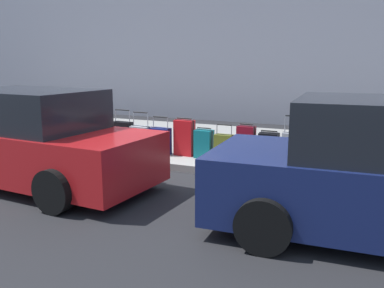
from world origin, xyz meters
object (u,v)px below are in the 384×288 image
at_px(suitcase_olive_6, 224,148).
at_px(suitcase_black_11, 123,135).
at_px(suitcase_navy_2, 324,154).
at_px(suitcase_red_8, 184,138).
at_px(suitcase_teal_0, 378,160).
at_px(suitcase_red_1, 350,152).
at_px(suitcase_teal_7, 204,144).
at_px(suitcase_navy_9, 161,141).
at_px(suitcase_silver_10, 141,139).
at_px(suitcase_black_4, 269,149).
at_px(suitcase_silver_3, 296,150).
at_px(suitcase_maroon_5, 246,144).
at_px(fire_hydrant, 88,128).
at_px(parked_car_red_1, 30,141).
at_px(bollard_post, 63,129).

xyz_separation_m(suitcase_olive_6, suitcase_black_11, (2.44, -0.11, 0.05)).
distance_m(suitcase_navy_2, suitcase_red_8, 2.82).
bearing_deg(suitcase_teal_0, suitcase_red_1, 9.13).
bearing_deg(suitcase_teal_7, suitcase_navy_2, 179.14).
bearing_deg(suitcase_navy_9, suitcase_teal_7, -176.41).
bearing_deg(suitcase_silver_10, suitcase_black_4, -178.52).
bearing_deg(suitcase_teal_0, suitcase_black_11, -0.29).
bearing_deg(suitcase_red_1, suitcase_silver_3, -3.88).
height_order(suitcase_teal_0, suitcase_silver_10, suitcase_silver_10).
distance_m(suitcase_silver_3, suitcase_navy_9, 2.80).
xyz_separation_m(suitcase_maroon_5, fire_hydrant, (3.79, -0.00, 0.07)).
xyz_separation_m(suitcase_red_1, suitcase_silver_3, (0.96, -0.07, -0.05)).
bearing_deg(suitcase_red_1, fire_hydrant, -0.37).
distance_m(suitcase_navy_2, fire_hydrant, 5.26).
height_order(suitcase_silver_3, parked_car_red_1, parked_car_red_1).
height_order(suitcase_navy_2, suitcase_teal_7, suitcase_navy_2).
relative_size(suitcase_red_1, suitcase_black_4, 1.47).
distance_m(suitcase_teal_7, parked_car_red_1, 3.30).
relative_size(suitcase_maroon_5, suitcase_silver_10, 0.87).
bearing_deg(suitcase_maroon_5, suitcase_teal_0, -179.09).
xyz_separation_m(suitcase_black_4, suitcase_black_11, (3.32, -0.02, 0.01)).
relative_size(suitcase_black_11, fire_hydrant, 1.11).
height_order(suitcase_navy_2, suitcase_navy_9, suitcase_navy_2).
bearing_deg(suitcase_maroon_5, parked_car_red_1, 38.44).
bearing_deg(suitcase_black_4, bollard_post, 2.27).
height_order(suitcase_teal_0, suitcase_teal_7, suitcase_teal_0).
relative_size(suitcase_silver_10, bollard_post, 1.13).
height_order(suitcase_teal_0, suitcase_navy_2, suitcase_teal_0).
height_order(suitcase_red_1, suitcase_navy_2, suitcase_red_1).
distance_m(suitcase_black_4, suitcase_olive_6, 0.88).
relative_size(suitcase_maroon_5, bollard_post, 0.99).
relative_size(suitcase_red_1, suitcase_black_11, 1.08).
height_order(suitcase_red_1, suitcase_red_8, suitcase_red_1).
xyz_separation_m(suitcase_teal_0, suitcase_red_1, (0.45, 0.07, 0.11)).
height_order(suitcase_red_1, suitcase_navy_9, suitcase_red_1).
bearing_deg(suitcase_teal_0, suitcase_teal_7, 0.72).
relative_size(suitcase_silver_3, suitcase_red_8, 1.21).
bearing_deg(suitcase_teal_7, suitcase_black_4, -177.96).
xyz_separation_m(suitcase_black_4, bollard_post, (4.84, 0.19, 0.09)).
bearing_deg(suitcase_maroon_5, suitcase_red_8, -2.57).
bearing_deg(suitcase_black_11, suitcase_olive_6, 177.39).
bearing_deg(suitcase_teal_0, fire_hydrant, 0.33).
bearing_deg(parked_car_red_1, suitcase_navy_2, -152.12).
height_order(suitcase_red_1, suitcase_silver_3, suitcase_silver_3).
xyz_separation_m(suitcase_red_1, suitcase_olive_6, (2.35, 0.01, -0.11)).
relative_size(suitcase_silver_3, suitcase_silver_10, 1.10).
distance_m(suitcase_navy_9, fire_hydrant, 1.95).
bearing_deg(fire_hydrant, suitcase_red_1, 179.63).
height_order(suitcase_red_8, parked_car_red_1, parked_car_red_1).
relative_size(suitcase_navy_2, suitcase_silver_10, 0.93).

